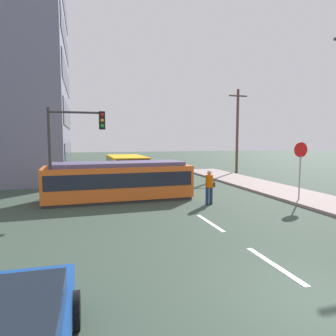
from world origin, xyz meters
The scene contains 11 objects.
ground_plane centered at (0.00, 10.00, 0.00)m, with size 120.00×120.00×0.00m, color #36473B.
lane_stripe_1 centered at (0.00, 2.00, 0.01)m, with size 0.16×2.40×0.01m, color silver.
lane_stripe_2 centered at (0.00, 6.00, 0.01)m, with size 0.16×2.40×0.01m, color silver.
lane_stripe_3 centered at (0.00, 17.43, 0.01)m, with size 0.16×2.40×0.01m, color silver.
lane_stripe_4 centered at (0.00, 23.43, 0.01)m, with size 0.16×2.40×0.01m, color silver.
streetcar_tram centered at (-2.81, 11.43, 1.02)m, with size 7.54×2.74×1.98m.
city_bus centered at (-1.41, 18.21, 1.09)m, with size 2.66×5.27×1.91m.
pedestrian_crossing centered at (1.29, 9.03, 0.94)m, with size 0.51×0.36×1.67m.
stop_sign centered at (5.99, 8.43, 2.19)m, with size 0.76×0.07×2.88m.
traffic_light_mast centered at (-4.98, 10.29, 3.23)m, with size 2.57×0.33×4.60m.
utility_pole_mid centered at (9.30, 20.99, 4.03)m, with size 1.80×0.24×7.71m.
Camera 1 is at (-4.60, -4.35, 3.18)m, focal length 32.29 mm.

